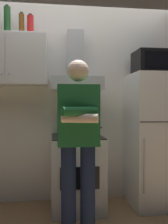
# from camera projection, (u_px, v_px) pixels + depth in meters

# --- Properties ---
(ground_plane) EXTENTS (7.00, 7.00, 0.00)m
(ground_plane) POSITION_uv_depth(u_px,v_px,m) (84.00, 218.00, 2.66)
(ground_plane) COLOR olive
(back_wall_tiled) EXTENTS (4.80, 0.10, 2.70)m
(back_wall_tiled) POSITION_uv_depth(u_px,v_px,m) (78.00, 95.00, 3.21)
(back_wall_tiled) COLOR silver
(back_wall_tiled) RESTS_ON ground_plane
(upper_cabinet) EXTENTS (0.90, 0.37, 0.60)m
(upper_cabinet) POSITION_uv_depth(u_px,v_px,m) (8.00, 60.00, 2.87)
(upper_cabinet) COLOR silver
(stove_oven) EXTENTS (0.60, 0.62, 0.87)m
(stove_oven) POSITION_uv_depth(u_px,v_px,m) (77.00, 172.00, 2.89)
(stove_oven) COLOR silver
(stove_oven) RESTS_ON ground_plane
(range_hood) EXTENTS (0.60, 0.44, 0.75)m
(range_hood) POSITION_uv_depth(u_px,v_px,m) (76.00, 74.00, 2.98)
(range_hood) COLOR #B7BABF
(refrigerator) EXTENTS (0.60, 0.62, 1.60)m
(refrigerator) POSITION_uv_depth(u_px,v_px,m) (154.00, 140.00, 3.00)
(refrigerator) COLOR white
(refrigerator) RESTS_ON ground_plane
(microwave) EXTENTS (0.48, 0.37, 0.28)m
(microwave) POSITION_uv_depth(u_px,v_px,m) (154.00, 63.00, 2.99)
(microwave) COLOR black
(microwave) RESTS_ON refrigerator
(person_standing) EXTENTS (0.38, 0.33, 1.64)m
(person_standing) POSITION_uv_depth(u_px,v_px,m) (78.00, 140.00, 2.27)
(person_standing) COLOR #192342
(person_standing) RESTS_ON ground_plane
(cooking_pot) EXTENTS (0.28, 0.18, 0.11)m
(cooking_pot) POSITION_uv_depth(u_px,v_px,m) (90.00, 131.00, 2.77)
(cooking_pot) COLOR #B7BABF
(cooking_pot) RESTS_ON stove_oven
(bottle_beer_brown) EXTENTS (0.06, 0.06, 0.26)m
(bottle_beer_brown) POSITION_uv_depth(u_px,v_px,m) (22.00, 24.00, 2.88)
(bottle_beer_brown) COLOR brown
(bottle_beer_brown) RESTS_ON upper_cabinet
(bottle_soda_red) EXTENTS (0.08, 0.08, 0.25)m
(bottle_soda_red) POSITION_uv_depth(u_px,v_px,m) (30.00, 25.00, 2.90)
(bottle_soda_red) COLOR red
(bottle_soda_red) RESTS_ON upper_cabinet
(bottle_wine_green) EXTENTS (0.08, 0.08, 0.34)m
(bottle_wine_green) POSITION_uv_depth(u_px,v_px,m) (7.00, 20.00, 2.85)
(bottle_wine_green) COLOR #19471E
(bottle_wine_green) RESTS_ON upper_cabinet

